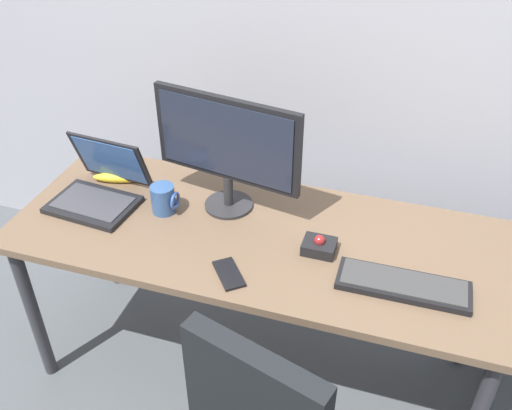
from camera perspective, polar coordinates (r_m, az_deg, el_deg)
The scene contains 9 objects.
ground_plane at distance 2.51m, azimuth 0.00°, elevation -15.70°, with size 8.00×8.00×0.00m, color #484C50.
desk at distance 2.05m, azimuth 0.00°, elevation -4.37°, with size 1.74×0.69×0.72m.
monitor_main at distance 1.99m, azimuth -2.97°, elevation 5.96°, with size 0.56×0.18×0.44m.
keyboard at distance 1.84m, azimuth 14.54°, elevation -7.75°, with size 0.41×0.14×0.03m.
laptop at distance 2.21m, azimuth -15.42°, elevation 1.68°, with size 0.33×0.32×0.23m.
trackball_mouse at distance 1.92m, azimuth 6.35°, elevation -4.08°, with size 0.11×0.09×0.07m.
coffee_mug at distance 2.10m, azimuth -9.23°, elevation 0.59°, with size 0.10×0.09×0.11m.
cell_phone at distance 1.83m, azimuth -2.75°, elevation -6.91°, with size 0.07×0.14×0.01m, color black.
banana at distance 2.32m, azimuth -13.79°, elevation 2.67°, with size 0.19×0.04×0.04m, color yellow.
Camera 1 is at (0.47, -1.49, 1.96)m, focal length 39.88 mm.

